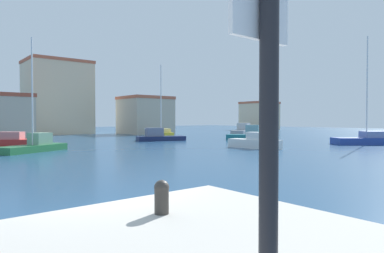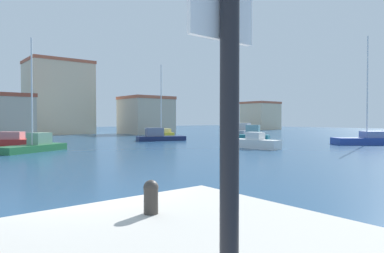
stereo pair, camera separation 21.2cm
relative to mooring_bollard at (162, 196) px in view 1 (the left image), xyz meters
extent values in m
plane|color=navy|center=(15.14, 22.69, -1.23)|extent=(160.00, 160.00, 0.00)
cylinder|color=black|center=(-1.79, -3.62, 1.84)|extent=(0.10, 0.10, 4.30)
cylinder|color=#38332D|center=(0.00, 0.00, -0.09)|extent=(0.24, 0.24, 0.44)
sphere|color=#38332D|center=(0.00, 0.00, 0.13)|extent=(0.25, 0.25, 0.25)
cube|color=#233D93|center=(31.69, 10.50, -0.89)|extent=(6.51, 5.51, 0.68)
cube|color=#6E7DB1|center=(32.27, 10.08, -0.23)|extent=(2.72, 2.58, 0.64)
cylinder|color=silver|center=(31.69, 10.50, 4.48)|extent=(0.12, 0.12, 10.05)
cube|color=#1E707A|center=(28.03, 22.84, -0.90)|extent=(3.58, 5.11, 0.65)
cube|color=#6B9CA2|center=(28.31, 22.30, 0.02)|extent=(1.56, 1.81, 1.18)
cube|color=white|center=(19.53, 14.60, -0.84)|extent=(1.90, 4.82, 0.77)
cube|color=silver|center=(19.55, 14.45, -0.14)|extent=(1.18, 1.48, 0.63)
cube|color=#19234C|center=(19.34, 28.60, -0.97)|extent=(5.93, 3.55, 0.51)
cube|color=slate|center=(18.58, 28.85, -0.22)|extent=(2.23, 1.74, 1.00)
cylinder|color=silver|center=(19.34, 28.60, 3.48)|extent=(0.12, 0.12, 8.39)
cylinder|color=silver|center=(18.38, 28.91, 0.18)|extent=(1.89, 0.70, 0.08)
cube|color=gold|center=(24.81, 35.95, -0.90)|extent=(2.36, 4.47, 0.64)
cube|color=#DFCD77|center=(24.67, 35.36, -0.32)|extent=(1.40, 1.80, 0.53)
cube|color=#28703D|center=(3.90, 23.35, -0.97)|extent=(5.70, 4.22, 0.51)
cube|color=gray|center=(4.53, 23.69, -0.25)|extent=(1.85, 1.76, 0.92)
cylinder|color=silver|center=(3.90, 23.35, 3.42)|extent=(0.12, 0.12, 8.27)
cube|color=#B22823|center=(3.78, 30.33, -0.90)|extent=(5.33, 4.52, 0.65)
cube|color=#C4716E|center=(3.78, 30.33, -0.23)|extent=(2.41, 2.23, 0.69)
cube|color=gray|center=(33.91, 29.08, -0.76)|extent=(5.76, 4.13, 0.92)
cube|color=#ADB0B5|center=(34.57, 29.41, 0.21)|extent=(2.46, 2.23, 1.02)
cube|color=beige|center=(15.81, 54.62, 4.71)|extent=(9.81, 8.44, 11.87)
cube|color=#B25B42|center=(15.81, 54.62, 10.89)|extent=(10.01, 8.61, 0.50)
cube|color=#B2A893|center=(28.02, 46.28, 1.74)|extent=(7.54, 7.38, 5.93)
cube|color=#B25B42|center=(28.02, 46.28, 4.95)|extent=(7.69, 7.53, 0.50)
cube|color=beige|center=(62.78, 49.74, 1.91)|extent=(7.58, 6.83, 6.28)
cube|color=#B25B42|center=(62.78, 49.74, 5.30)|extent=(7.73, 6.96, 0.50)
camera|label=1|loc=(-3.20, -4.72, 1.28)|focal=31.93mm
camera|label=2|loc=(-3.04, -4.85, 1.28)|focal=31.93mm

